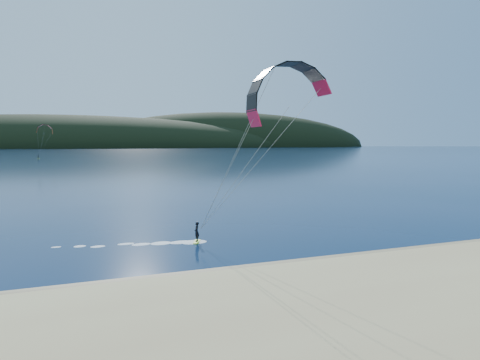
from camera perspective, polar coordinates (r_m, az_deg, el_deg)
name	(u,v)px	position (r m, az deg, el deg)	size (l,w,h in m)	color
ground	(242,306)	(19.67, 0.33, -17.61)	(1800.00, 1800.00, 0.00)	#081F3C
wet_sand	(216,276)	(23.66, -3.52, -13.47)	(220.00, 2.50, 0.10)	#836C4C
headland	(101,148)	(762.38, -19.29, 4.40)	(1200.00, 310.00, 140.00)	black
kitesurfer_near	(280,115)	(27.90, 5.76, 9.28)	(19.38, 7.76, 12.94)	#ADE51B
kitesurfer_far	(45,132)	(217.74, -26.14, 6.11)	(8.28, 6.72, 15.22)	#ADE51B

